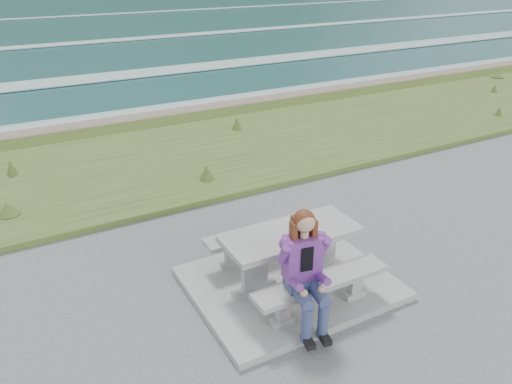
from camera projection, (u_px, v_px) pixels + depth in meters
concrete_slab at (290, 283)px, 6.75m from camera, size 2.60×2.10×0.10m
picnic_table at (291, 243)px, 6.48m from camera, size 1.80×0.75×0.75m
bench_landward at (321, 286)px, 6.02m from camera, size 1.80×0.35×0.45m
bench_seaward at (264, 234)px, 7.13m from camera, size 1.80×0.35×0.45m
grass_verge at (166, 163)px, 10.73m from camera, size 160.00×4.50×0.22m
shore_drop at (129, 126)px, 13.03m from camera, size 160.00×0.80×2.20m
ocean at (46, 71)px, 27.39m from camera, size 1600.00×1600.00×0.09m
seated_woman at (307, 287)px, 5.70m from camera, size 0.53×0.78×1.45m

